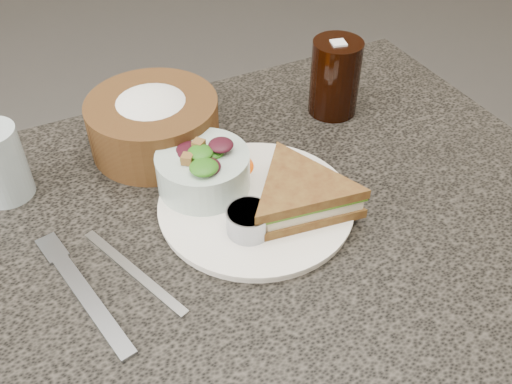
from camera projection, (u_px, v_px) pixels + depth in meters
The scene contains 10 objects.
dining_table at pixel (237, 378), 1.00m from camera, with size 1.00×0.70×0.75m, color black.
dinner_plate at pixel (256, 205), 0.77m from camera, with size 0.26×0.26×0.01m, color white.
sandwich at pixel (300, 195), 0.74m from camera, with size 0.18×0.18×0.05m, color brown, non-canonical shape.
salad_bowl at pixel (203, 165), 0.77m from camera, with size 0.13×0.13×0.07m, color #A7BDB3, non-canonical shape.
dressing_ramekin at pixel (249, 221), 0.72m from camera, with size 0.06×0.06×0.03m, color #8E929D.
orange_wedge at pixel (231, 159), 0.82m from camera, with size 0.07×0.07×0.03m, color #FE5202.
fork at pixel (88, 298), 0.66m from camera, with size 0.02×0.20×0.01m, color gray.
knife at pixel (134, 271), 0.69m from camera, with size 0.01×0.19×0.00m, color #A4A4A4.
bread_basket at pixel (153, 116), 0.84m from camera, with size 0.19×0.19×0.11m, color #51381B, non-canonical shape.
cola_glass at pixel (335, 74), 0.91m from camera, with size 0.08×0.08×0.14m, color black, non-canonical shape.
Camera 1 is at (-0.20, -0.49, 1.29)m, focal length 40.00 mm.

